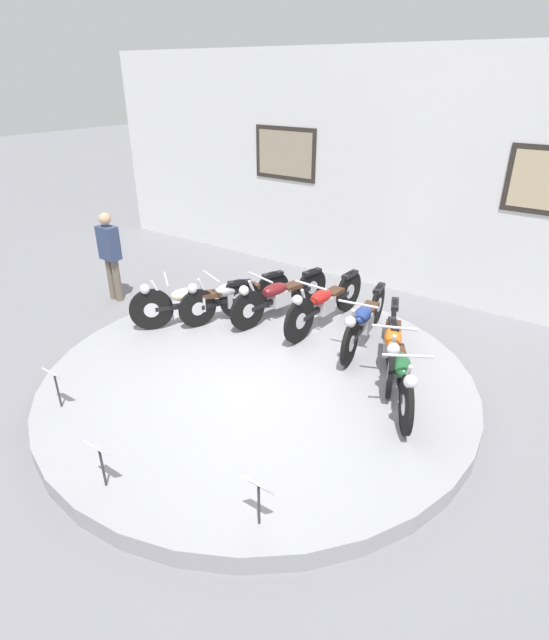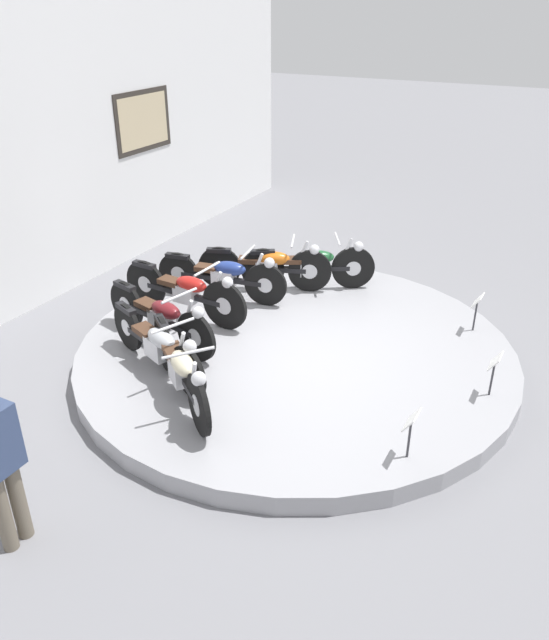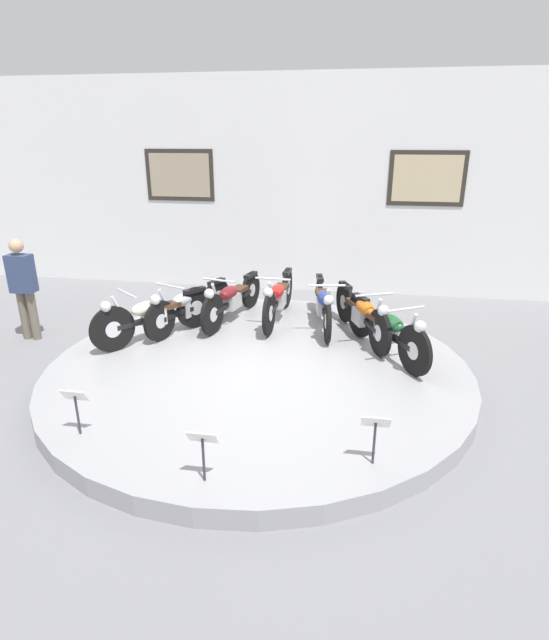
{
  "view_description": "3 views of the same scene",
  "coord_description": "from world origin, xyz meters",
  "px_view_note": "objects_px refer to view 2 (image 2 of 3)",
  "views": [
    {
      "loc": [
        3.34,
        -4.33,
        3.73
      ],
      "look_at": [
        0.0,
        0.36,
        0.84
      ],
      "focal_mm": 28.0,
      "sensor_mm": 36.0,
      "label": 1
    },
    {
      "loc": [
        -6.2,
        -2.98,
        4.13
      ],
      "look_at": [
        -0.25,
        0.17,
        0.64
      ],
      "focal_mm": 35.0,
      "sensor_mm": 36.0,
      "label": 2
    },
    {
      "loc": [
        1.19,
        -5.82,
        3.05
      ],
      "look_at": [
        0.18,
        0.22,
        0.76
      ],
      "focal_mm": 28.0,
      "sensor_mm": 36.0,
      "label": 3
    }
  ],
  "objects_px": {
    "motorcycle_cream": "(180,368)",
    "info_placard_front_left": "(411,426)",
    "motorcycle_blue": "(224,275)",
    "info_placard_front_centre": "(494,366)",
    "motorcycle_orange": "(267,265)",
    "motorcycle_maroon": "(162,316)",
    "info_placard_front_right": "(477,305)",
    "motorcycle_red": "(186,290)",
    "motorcycle_silver": "(158,344)",
    "motorcycle_green": "(311,265)"
  },
  "relations": [
    {
      "from": "motorcycle_cream",
      "to": "info_placard_front_left",
      "type": "xyz_separation_m",
      "value": [
        0.21,
        -2.47,
        -0.02
      ]
    },
    {
      "from": "motorcycle_blue",
      "to": "info_placard_front_centre",
      "type": "xyz_separation_m",
      "value": [
        -0.73,
        -3.9,
        -0.01
      ]
    },
    {
      "from": "motorcycle_orange",
      "to": "motorcycle_maroon",
      "type": "bearing_deg",
      "value": 169.28
    },
    {
      "from": "info_placard_front_right",
      "to": "motorcycle_cream",
      "type": "bearing_deg",
      "value": 141.46
    },
    {
      "from": "motorcycle_red",
      "to": "motorcycle_orange",
      "type": "xyz_separation_m",
      "value": [
        1.32,
        -0.53,
        -0.01
      ]
    },
    {
      "from": "motorcycle_blue",
      "to": "info_placard_front_centre",
      "type": "bearing_deg",
      "value": -100.58
    },
    {
      "from": "motorcycle_red",
      "to": "motorcycle_silver",
      "type": "bearing_deg",
      "value": -157.99
    },
    {
      "from": "info_placard_front_centre",
      "to": "info_placard_front_right",
      "type": "distance_m",
      "value": 1.53
    },
    {
      "from": "motorcycle_maroon",
      "to": "info_placard_front_centre",
      "type": "xyz_separation_m",
      "value": [
        0.73,
        -3.91,
        -0.01
      ]
    },
    {
      "from": "motorcycle_maroon",
      "to": "motorcycle_red",
      "type": "height_order",
      "value": "motorcycle_red"
    },
    {
      "from": "motorcycle_green",
      "to": "motorcycle_silver",
      "type": "bearing_deg",
      "value": 169.3
    },
    {
      "from": "motorcycle_silver",
      "to": "motorcycle_red",
      "type": "xyz_separation_m",
      "value": [
        1.32,
        0.53,
        0.03
      ]
    },
    {
      "from": "info_placard_front_right",
      "to": "motorcycle_maroon",
      "type": "bearing_deg",
      "value": 122.53
    },
    {
      "from": "motorcycle_cream",
      "to": "motorcycle_red",
      "type": "xyz_separation_m",
      "value": [
        1.65,
        1.09,
        0.01
      ]
    },
    {
      "from": "motorcycle_silver",
      "to": "motorcycle_orange",
      "type": "height_order",
      "value": "motorcycle_orange"
    },
    {
      "from": "motorcycle_silver",
      "to": "motorcycle_blue",
      "type": "bearing_deg",
      "value": 10.78
    },
    {
      "from": "motorcycle_maroon",
      "to": "info_placard_front_centre",
      "type": "height_order",
      "value": "motorcycle_maroon"
    },
    {
      "from": "motorcycle_silver",
      "to": "motorcycle_orange",
      "type": "xyz_separation_m",
      "value": [
        2.64,
        0.0,
        0.02
      ]
    },
    {
      "from": "info_placard_front_left",
      "to": "info_placard_front_right",
      "type": "bearing_deg",
      "value": 0.0
    },
    {
      "from": "motorcycle_maroon",
      "to": "motorcycle_blue",
      "type": "relative_size",
      "value": 0.99
    },
    {
      "from": "motorcycle_silver",
      "to": "motorcycle_maroon",
      "type": "bearing_deg",
      "value": 33.65
    },
    {
      "from": "motorcycle_maroon",
      "to": "info_placard_front_right",
      "type": "height_order",
      "value": "motorcycle_maroon"
    },
    {
      "from": "motorcycle_orange",
      "to": "info_placard_front_right",
      "type": "height_order",
      "value": "motorcycle_orange"
    },
    {
      "from": "motorcycle_orange",
      "to": "motorcycle_red",
      "type": "bearing_deg",
      "value": 158.15
    },
    {
      "from": "motorcycle_blue",
      "to": "info_placard_front_right",
      "type": "bearing_deg",
      "value": -78.14
    },
    {
      "from": "info_placard_front_left",
      "to": "motorcycle_silver",
      "type": "bearing_deg",
      "value": 87.58
    },
    {
      "from": "motorcycle_orange",
      "to": "motorcycle_silver",
      "type": "bearing_deg",
      "value": -179.94
    },
    {
      "from": "motorcycle_blue",
      "to": "motorcycle_green",
      "type": "distance_m",
      "value": 1.32
    },
    {
      "from": "motorcycle_orange",
      "to": "info_placard_front_centre",
      "type": "relative_size",
      "value": 3.65
    },
    {
      "from": "motorcycle_red",
      "to": "motorcycle_blue",
      "type": "bearing_deg",
      "value": -10.98
    },
    {
      "from": "info_placard_front_centre",
      "to": "motorcycle_cream",
      "type": "bearing_deg",
      "value": 119.2
    },
    {
      "from": "motorcycle_cream",
      "to": "motorcycle_red",
      "type": "bearing_deg",
      "value": 33.43
    },
    {
      "from": "motorcycle_orange",
      "to": "info_placard_front_centre",
      "type": "bearing_deg",
      "value": -110.55
    },
    {
      "from": "motorcycle_cream",
      "to": "motorcycle_orange",
      "type": "distance_m",
      "value": 3.02
    },
    {
      "from": "motorcycle_cream",
      "to": "motorcycle_blue",
      "type": "height_order",
      "value": "motorcycle_cream"
    },
    {
      "from": "motorcycle_blue",
      "to": "motorcycle_orange",
      "type": "height_order",
      "value": "motorcycle_orange"
    },
    {
      "from": "motorcycle_cream",
      "to": "motorcycle_orange",
      "type": "bearing_deg",
      "value": 10.67
    },
    {
      "from": "motorcycle_red",
      "to": "motorcycle_green",
      "type": "xyz_separation_m",
      "value": [
        1.65,
        -1.09,
        -0.01
      ]
    },
    {
      "from": "motorcycle_orange",
      "to": "info_placard_front_centre",
      "type": "distance_m",
      "value": 3.76
    },
    {
      "from": "info_placard_front_left",
      "to": "info_placard_front_centre",
      "type": "bearing_deg",
      "value": -18.62
    },
    {
      "from": "motorcycle_cream",
      "to": "motorcycle_red",
      "type": "relative_size",
      "value": 0.79
    },
    {
      "from": "motorcycle_maroon",
      "to": "info_placard_front_left",
      "type": "distance_m",
      "value": 3.49
    },
    {
      "from": "motorcycle_orange",
      "to": "info_placard_front_left",
      "type": "bearing_deg",
      "value": -132.4
    },
    {
      "from": "motorcycle_orange",
      "to": "motorcycle_cream",
      "type": "bearing_deg",
      "value": -169.33
    },
    {
      "from": "motorcycle_silver",
      "to": "motorcycle_green",
      "type": "bearing_deg",
      "value": -10.7
    },
    {
      "from": "motorcycle_red",
      "to": "info_placard_front_centre",
      "type": "height_order",
      "value": "motorcycle_red"
    },
    {
      "from": "motorcycle_red",
      "to": "info_placard_front_centre",
      "type": "bearing_deg",
      "value": -89.97
    },
    {
      "from": "motorcycle_green",
      "to": "info_placard_front_centre",
      "type": "distance_m",
      "value": 3.38
    },
    {
      "from": "motorcycle_orange",
      "to": "info_placard_front_right",
      "type": "relative_size",
      "value": 3.65
    },
    {
      "from": "info_placard_front_centre",
      "to": "info_placard_front_right",
      "type": "height_order",
      "value": "same"
    }
  ]
}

